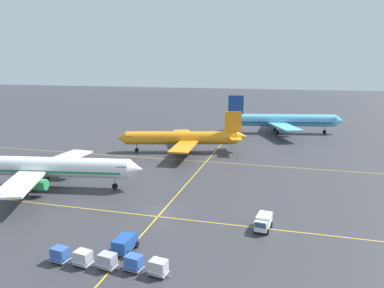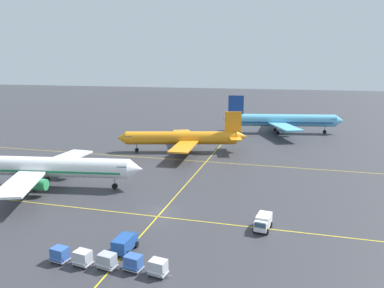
{
  "view_description": "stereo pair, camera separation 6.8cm",
  "coord_description": "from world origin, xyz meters",
  "px_view_note": "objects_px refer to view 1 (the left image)",
  "views": [
    {
      "loc": [
        19.32,
        -53.32,
        23.74
      ],
      "look_at": [
        -2.77,
        29.34,
        4.97
      ],
      "focal_mm": 34.54,
      "sensor_mm": 36.0,
      "label": 1
    },
    {
      "loc": [
        19.39,
        -53.3,
        23.74
      ],
      "look_at": [
        -2.77,
        29.34,
        4.97
      ],
      "focal_mm": 34.54,
      "sensor_mm": 36.0,
      "label": 2
    }
  ],
  "objects_px": {
    "airliner_second_row": "(183,138)",
    "airliner_third_row": "(282,120)",
    "baggage_cart_row_middle": "(107,261)",
    "baggage_cart_row_leftmost": "(60,254)",
    "baggage_cart_row_second": "(83,258)",
    "service_truck_red_van": "(125,243)",
    "airliner_front_gate": "(47,167)",
    "service_truck_catering": "(263,222)",
    "baggage_cart_row_fourth": "(134,263)",
    "baggage_cart_row_fifth": "(158,267)"
  },
  "relations": [
    {
      "from": "airliner_second_row",
      "to": "airliner_third_row",
      "type": "xyz_separation_m",
      "value": [
        25.13,
        35.36,
        0.63
      ]
    },
    {
      "from": "baggage_cart_row_middle",
      "to": "baggage_cart_row_leftmost",
      "type": "bearing_deg",
      "value": -178.81
    },
    {
      "from": "baggage_cart_row_second",
      "to": "airliner_third_row",
      "type": "bearing_deg",
      "value": 77.87
    },
    {
      "from": "airliner_third_row",
      "to": "service_truck_red_van",
      "type": "xyz_separation_m",
      "value": [
        -16.86,
        -89.92,
        -3.23
      ]
    },
    {
      "from": "airliner_front_gate",
      "to": "airliner_second_row",
      "type": "height_order",
      "value": "airliner_front_gate"
    },
    {
      "from": "airliner_front_gate",
      "to": "service_truck_catering",
      "type": "bearing_deg",
      "value": -11.32
    },
    {
      "from": "service_truck_catering",
      "to": "baggage_cart_row_fourth",
      "type": "bearing_deg",
      "value": -132.58
    },
    {
      "from": "airliner_second_row",
      "to": "baggage_cart_row_leftmost",
      "type": "distance_m",
      "value": 59.15
    },
    {
      "from": "airliner_third_row",
      "to": "service_truck_catering",
      "type": "bearing_deg",
      "value": -90.15
    },
    {
      "from": "baggage_cart_row_middle",
      "to": "baggage_cart_row_fourth",
      "type": "relative_size",
      "value": 1.0
    },
    {
      "from": "service_truck_red_van",
      "to": "baggage_cart_row_fifth",
      "type": "height_order",
      "value": "service_truck_red_van"
    },
    {
      "from": "baggage_cart_row_fourth",
      "to": "airliner_front_gate",
      "type": "bearing_deg",
      "value": 140.54
    },
    {
      "from": "baggage_cart_row_middle",
      "to": "airliner_third_row",
      "type": "bearing_deg",
      "value": 79.7
    },
    {
      "from": "baggage_cart_row_leftmost",
      "to": "service_truck_red_van",
      "type": "bearing_deg",
      "value": 34.38
    },
    {
      "from": "airliner_third_row",
      "to": "baggage_cart_row_middle",
      "type": "relative_size",
      "value": 14.53
    },
    {
      "from": "airliner_front_gate",
      "to": "baggage_cart_row_second",
      "type": "height_order",
      "value": "airliner_front_gate"
    },
    {
      "from": "baggage_cart_row_second",
      "to": "baggage_cart_row_leftmost",
      "type": "bearing_deg",
      "value": 179.76
    },
    {
      "from": "service_truck_catering",
      "to": "baggage_cart_row_middle",
      "type": "bearing_deg",
      "value": -137.67
    },
    {
      "from": "service_truck_red_van",
      "to": "baggage_cart_row_fifth",
      "type": "xyz_separation_m",
      "value": [
        6.01,
        -4.17,
        -0.17
      ]
    },
    {
      "from": "service_truck_red_van",
      "to": "baggage_cart_row_leftmost",
      "type": "height_order",
      "value": "service_truck_red_van"
    },
    {
      "from": "airliner_front_gate",
      "to": "baggage_cart_row_second",
      "type": "bearing_deg",
      "value": -47.26
    },
    {
      "from": "baggage_cart_row_fourth",
      "to": "service_truck_red_van",
      "type": "bearing_deg",
      "value": 125.91
    },
    {
      "from": "service_truck_catering",
      "to": "baggage_cart_row_fifth",
      "type": "relative_size",
      "value": 1.52
    },
    {
      "from": "baggage_cart_row_leftmost",
      "to": "baggage_cart_row_fourth",
      "type": "distance_m",
      "value": 9.46
    },
    {
      "from": "service_truck_red_van",
      "to": "service_truck_catering",
      "type": "bearing_deg",
      "value": 33.58
    },
    {
      "from": "baggage_cart_row_second",
      "to": "baggage_cart_row_middle",
      "type": "bearing_deg",
      "value": 2.62
    },
    {
      "from": "baggage_cart_row_middle",
      "to": "service_truck_catering",
      "type": "bearing_deg",
      "value": 42.33
    },
    {
      "from": "airliner_front_gate",
      "to": "service_truck_catering",
      "type": "height_order",
      "value": "airliner_front_gate"
    },
    {
      "from": "baggage_cart_row_fifth",
      "to": "service_truck_red_van",
      "type": "bearing_deg",
      "value": 145.22
    },
    {
      "from": "baggage_cart_row_fourth",
      "to": "baggage_cart_row_fifth",
      "type": "bearing_deg",
      "value": -4.07
    },
    {
      "from": "airliner_third_row",
      "to": "service_truck_catering",
      "type": "distance_m",
      "value": 78.94
    },
    {
      "from": "service_truck_catering",
      "to": "baggage_cart_row_leftmost",
      "type": "height_order",
      "value": "service_truck_catering"
    },
    {
      "from": "service_truck_catering",
      "to": "baggage_cart_row_second",
      "type": "bearing_deg",
      "value": -142.22
    },
    {
      "from": "baggage_cart_row_fourth",
      "to": "baggage_cart_row_fifth",
      "type": "height_order",
      "value": "same"
    },
    {
      "from": "airliner_third_row",
      "to": "airliner_second_row",
      "type": "bearing_deg",
      "value": -125.4
    },
    {
      "from": "service_truck_catering",
      "to": "baggage_cart_row_fourth",
      "type": "xyz_separation_m",
      "value": [
        -13.79,
        -15.0,
        -0.17
      ]
    },
    {
      "from": "airliner_second_row",
      "to": "service_truck_red_van",
      "type": "xyz_separation_m",
      "value": [
        8.27,
        -54.56,
        -2.6
      ]
    },
    {
      "from": "airliner_second_row",
      "to": "service_truck_red_van",
      "type": "relative_size",
      "value": 8.36
    },
    {
      "from": "service_truck_catering",
      "to": "baggage_cart_row_fourth",
      "type": "relative_size",
      "value": 1.52
    },
    {
      "from": "airliner_second_row",
      "to": "service_truck_red_van",
      "type": "bearing_deg",
      "value": -81.38
    },
    {
      "from": "service_truck_red_van",
      "to": "baggage_cart_row_leftmost",
      "type": "relative_size",
      "value": 1.47
    },
    {
      "from": "baggage_cart_row_second",
      "to": "baggage_cart_row_middle",
      "type": "height_order",
      "value": "same"
    },
    {
      "from": "service_truck_catering",
      "to": "baggage_cart_row_fifth",
      "type": "xyz_separation_m",
      "value": [
        -10.64,
        -15.22,
        -0.17
      ]
    },
    {
      "from": "service_truck_red_van",
      "to": "service_truck_catering",
      "type": "height_order",
      "value": "same"
    },
    {
      "from": "baggage_cart_row_middle",
      "to": "airliner_second_row",
      "type": "bearing_deg",
      "value": 97.72
    },
    {
      "from": "airliner_second_row",
      "to": "baggage_cart_row_second",
      "type": "xyz_separation_m",
      "value": [
        4.84,
        -59.08,
        -2.77
      ]
    },
    {
      "from": "baggage_cart_row_second",
      "to": "baggage_cart_row_middle",
      "type": "distance_m",
      "value": 3.15
    },
    {
      "from": "airliner_front_gate",
      "to": "baggage_cart_row_fifth",
      "type": "xyz_separation_m",
      "value": [
        31.65,
        -23.69,
        -3.0
      ]
    },
    {
      "from": "baggage_cart_row_fifth",
      "to": "baggage_cart_row_middle",
      "type": "bearing_deg",
      "value": -178.17
    },
    {
      "from": "baggage_cart_row_leftmost",
      "to": "baggage_cart_row_second",
      "type": "relative_size",
      "value": 1.0
    }
  ]
}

